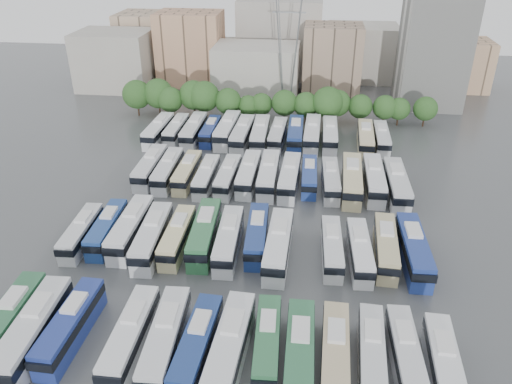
# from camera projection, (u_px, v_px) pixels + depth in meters

# --- Properties ---
(ground) EXTENTS (220.00, 220.00, 0.00)m
(ground) POSITION_uv_depth(u_px,v_px,m) (248.00, 226.00, 70.21)
(ground) COLOR #424447
(ground) RESTS_ON ground
(tree_line) EXTENTS (66.62, 8.00, 8.24)m
(tree_line) POSITION_uv_depth(u_px,v_px,m) (257.00, 101.00, 105.22)
(tree_line) COLOR black
(tree_line) RESTS_ON ground
(city_buildings) EXTENTS (102.00, 35.00, 20.00)m
(city_buildings) POSITION_uv_depth(u_px,v_px,m) (257.00, 51.00, 129.91)
(city_buildings) COLOR #9E998E
(city_buildings) RESTS_ON ground
(apartment_tower) EXTENTS (14.00, 14.00, 26.00)m
(apartment_tower) POSITION_uv_depth(u_px,v_px,m) (434.00, 47.00, 111.00)
(apartment_tower) COLOR silver
(apartment_tower) RESTS_ON ground
(electricity_pylon) EXTENTS (9.00, 6.91, 33.83)m
(electricity_pylon) POSITION_uv_depth(u_px,v_px,m) (289.00, 24.00, 104.69)
(electricity_pylon) COLOR slate
(electricity_pylon) RESTS_ON ground
(bus_r0_s0) EXTENTS (3.30, 12.63, 3.93)m
(bus_r0_s0) POSITION_uv_depth(u_px,v_px,m) (9.00, 321.00, 50.72)
(bus_r0_s0) COLOR #2A623E
(bus_r0_s0) RESTS_ON ground
(bus_r0_s1) EXTENTS (3.48, 13.37, 4.16)m
(bus_r0_s1) POSITION_uv_depth(u_px,v_px,m) (34.00, 330.00, 49.41)
(bus_r0_s1) COLOR silver
(bus_r0_s1) RESTS_ON ground
(bus_r0_s2) EXTENTS (2.82, 11.91, 3.72)m
(bus_r0_s2) POSITION_uv_depth(u_px,v_px,m) (70.00, 325.00, 50.33)
(bus_r0_s2) COLOR navy
(bus_r0_s2) RESTS_ON ground
(bus_r0_s4) EXTENTS (2.71, 12.02, 3.76)m
(bus_r0_s4) POSITION_uv_depth(u_px,v_px,m) (131.00, 335.00, 49.06)
(bus_r0_s4) COLOR silver
(bus_r0_s4) RESTS_ON ground
(bus_r0_s5) EXTENTS (3.27, 12.56, 3.91)m
(bus_r0_s5) POSITION_uv_depth(u_px,v_px,m) (166.00, 339.00, 48.51)
(bus_r0_s5) COLOR silver
(bus_r0_s5) RESTS_ON ground
(bus_r0_s6) EXTENTS (3.13, 11.93, 3.71)m
(bus_r0_s6) POSITION_uv_depth(u_px,v_px,m) (197.00, 345.00, 47.96)
(bus_r0_s6) COLOR navy
(bus_r0_s6) RESTS_ON ground
(bus_r0_s7) EXTENTS (3.46, 12.98, 4.03)m
(bus_r0_s7) POSITION_uv_depth(u_px,v_px,m) (230.00, 348.00, 47.46)
(bus_r0_s7) COLOR silver
(bus_r0_s7) RESTS_ON ground
(bus_r0_s8) EXTENTS (2.89, 11.03, 3.43)m
(bus_r0_s8) POSITION_uv_depth(u_px,v_px,m) (267.00, 342.00, 48.52)
(bus_r0_s8) COLOR #2E6C42
(bus_r0_s8) RESTS_ON ground
(bus_r0_s9) EXTENTS (2.85, 12.39, 3.88)m
(bus_r0_s9) POSITION_uv_depth(u_px,v_px,m) (300.00, 355.00, 46.80)
(bus_r0_s9) COLOR #2C6843
(bus_r0_s9) RESTS_ON ground
(bus_r0_s10) EXTENTS (2.90, 11.90, 3.71)m
(bus_r0_s10) POSITION_uv_depth(u_px,v_px,m) (335.00, 355.00, 46.88)
(bus_r0_s10) COLOR tan
(bus_r0_s10) RESTS_ON ground
(bus_r0_s11) EXTENTS (2.94, 11.03, 3.43)m
(bus_r0_s11) POSITION_uv_depth(u_px,v_px,m) (371.00, 353.00, 47.33)
(bus_r0_s11) COLOR silver
(bus_r0_s11) RESTS_ON ground
(bus_r0_s12) EXTENTS (2.69, 10.98, 3.42)m
(bus_r0_s12) POSITION_uv_depth(u_px,v_px,m) (405.00, 354.00, 47.18)
(bus_r0_s12) COLOR silver
(bus_r0_s12) RESTS_ON ground
(bus_r0_s13) EXTENTS (2.95, 11.50, 3.58)m
(bus_r0_s13) POSITION_uv_depth(u_px,v_px,m) (444.00, 367.00, 45.72)
(bus_r0_s13) COLOR silver
(bus_r0_s13) RESTS_ON ground
(bus_r1_s0) EXTENTS (2.92, 11.08, 3.45)m
(bus_r1_s0) POSITION_uv_depth(u_px,v_px,m) (82.00, 232.00, 65.67)
(bus_r1_s0) COLOR silver
(bus_r1_s0) RESTS_ON ground
(bus_r1_s1) EXTENTS (3.00, 11.42, 3.55)m
(bus_r1_s1) POSITION_uv_depth(u_px,v_px,m) (107.00, 228.00, 66.39)
(bus_r1_s1) COLOR navy
(bus_r1_s1) RESTS_ON ground
(bus_r1_s2) EXTENTS (2.94, 12.80, 4.01)m
(bus_r1_s2) POSITION_uv_depth(u_px,v_px,m) (131.00, 228.00, 66.09)
(bus_r1_s2) COLOR silver
(bus_r1_s2) RESTS_ON ground
(bus_r1_s3) EXTENTS (3.38, 12.81, 3.98)m
(bus_r1_s3) POSITION_uv_depth(u_px,v_px,m) (152.00, 236.00, 64.31)
(bus_r1_s3) COLOR silver
(bus_r1_s3) RESTS_ON ground
(bus_r1_s4) EXTENTS (2.61, 11.56, 3.62)m
(bus_r1_s4) POSITION_uv_depth(u_px,v_px,m) (177.00, 236.00, 64.69)
(bus_r1_s4) COLOR beige
(bus_r1_s4) RESTS_ON ground
(bus_r1_s5) EXTENTS (3.46, 13.07, 4.06)m
(bus_r1_s5) POSITION_uv_depth(u_px,v_px,m) (205.00, 233.00, 65.01)
(bus_r1_s5) COLOR #2F6E41
(bus_r1_s5) RESTS_ON ground
(bus_r1_s6) EXTENTS (3.09, 12.33, 3.84)m
(bus_r1_s6) POSITION_uv_depth(u_px,v_px,m) (229.00, 239.00, 63.84)
(bus_r1_s6) COLOR silver
(bus_r1_s6) RESTS_ON ground
(bus_r1_s7) EXTENTS (3.12, 11.84, 3.68)m
(bus_r1_s7) POSITION_uv_depth(u_px,v_px,m) (257.00, 234.00, 64.96)
(bus_r1_s7) COLOR navy
(bus_r1_s7) RESTS_ON ground
(bus_r1_s8) EXTENTS (3.09, 13.02, 4.07)m
(bus_r1_s8) POSITION_uv_depth(u_px,v_px,m) (278.00, 245.00, 62.59)
(bus_r1_s8) COLOR silver
(bus_r1_s8) RESTS_ON ground
(bus_r1_s10) EXTENTS (2.80, 11.15, 3.48)m
(bus_r1_s10) POSITION_uv_depth(u_px,v_px,m) (332.00, 247.00, 62.58)
(bus_r1_s10) COLOR silver
(bus_r1_s10) RESTS_ON ground
(bus_r1_s11) EXTENTS (2.96, 11.43, 3.56)m
(bus_r1_s11) POSITION_uv_depth(u_px,v_px,m) (360.00, 251.00, 61.85)
(bus_r1_s11) COLOR silver
(bus_r1_s11) RESTS_ON ground
(bus_r1_s12) EXTENTS (3.20, 12.00, 3.73)m
(bus_r1_s12) POSITION_uv_depth(u_px,v_px,m) (386.00, 246.00, 62.53)
(bus_r1_s12) COLOR #C0B484
(bus_r1_s12) RESTS_ON ground
(bus_r1_s13) EXTENTS (3.07, 12.88, 4.02)m
(bus_r1_s13) POSITION_uv_depth(u_px,v_px,m) (414.00, 249.00, 61.73)
(bus_r1_s13) COLOR navy
(bus_r1_s13) RESTS_ON ground
(bus_r2_s1) EXTENTS (2.83, 12.46, 3.90)m
(bus_r2_s1) POSITION_uv_depth(u_px,v_px,m) (150.00, 167.00, 82.60)
(bus_r2_s1) COLOR silver
(bus_r2_s1) RESTS_ON ground
(bus_r2_s2) EXTENTS (2.85, 12.18, 3.81)m
(bus_r2_s2) POSITION_uv_depth(u_px,v_px,m) (168.00, 170.00, 81.68)
(bus_r2_s2) COLOR silver
(bus_r2_s2) RESTS_ON ground
(bus_r2_s3) EXTENTS (2.61, 11.54, 3.61)m
(bus_r2_s3) POSITION_uv_depth(u_px,v_px,m) (187.00, 172.00, 81.31)
(bus_r2_s3) COLOR beige
(bus_r2_s3) RESTS_ON ground
(bus_r2_s4) EXTENTS (2.49, 11.30, 3.54)m
(bus_r2_s4) POSITION_uv_depth(u_px,v_px,m) (206.00, 176.00, 79.95)
(bus_r2_s4) COLOR silver
(bus_r2_s4) RESTS_ON ground
(bus_r2_s5) EXTENTS (2.83, 11.57, 3.61)m
(bus_r2_s5) POSITION_uv_depth(u_px,v_px,m) (228.00, 176.00, 79.81)
(bus_r2_s5) COLOR silver
(bus_r2_s5) RESTS_ON ground
(bus_r2_s6) EXTENTS (2.84, 12.35, 3.86)m
(bus_r2_s6) POSITION_uv_depth(u_px,v_px,m) (249.00, 173.00, 80.48)
(bus_r2_s6) COLOR silver
(bus_r2_s6) RESTS_ON ground
(bus_r2_s7) EXTENTS (2.92, 12.92, 4.05)m
(bus_r2_s7) POSITION_uv_depth(u_px,v_px,m) (269.00, 174.00, 79.97)
(bus_r2_s7) COLOR silver
(bus_r2_s7) RESTS_ON ground
(bus_r2_s8) EXTENTS (3.13, 12.71, 3.97)m
(bus_r2_s8) POSITION_uv_depth(u_px,v_px,m) (290.00, 177.00, 79.35)
(bus_r2_s8) COLOR silver
(bus_r2_s8) RESTS_ON ground
(bus_r2_s9) EXTENTS (2.61, 11.06, 3.46)m
(bus_r2_s9) POSITION_uv_depth(u_px,v_px,m) (309.00, 176.00, 80.15)
(bus_r2_s9) COLOR navy
(bus_r2_s9) RESTS_ON ground
(bus_r2_s10) EXTENTS (2.98, 11.67, 3.63)m
(bus_r2_s10) POSITION_uv_depth(u_px,v_px,m) (331.00, 180.00, 78.76)
(bus_r2_s10) COLOR silver
(bus_r2_s10) RESTS_ON ground
(bus_r2_s11) EXTENTS (3.41, 13.69, 4.27)m
(bus_r2_s11) POSITION_uv_depth(u_px,v_px,m) (352.00, 179.00, 78.18)
(bus_r2_s11) COLOR beige
(bus_r2_s11) RESTS_ON ground
(bus_r2_s12) EXTENTS (2.88, 13.07, 4.10)m
(bus_r2_s12) POSITION_uv_depth(u_px,v_px,m) (374.00, 179.00, 78.44)
(bus_r2_s12) COLOR silver
(bus_r2_s12) RESTS_ON ground
(bus_r2_s13) EXTENTS (3.06, 13.34, 4.17)m
(bus_r2_s13) POSITION_uv_depth(u_px,v_px,m) (397.00, 184.00, 76.84)
(bus_r2_s13) COLOR silver
(bus_r2_s13) RESTS_ON ground
(bus_r3_s0) EXTENTS (3.14, 12.74, 3.97)m
(bus_r3_s0) POSITION_uv_depth(u_px,v_px,m) (159.00, 130.00, 96.93)
(bus_r3_s0) COLOR silver
(bus_r3_s0) RESTS_ON ground
(bus_r3_s1) EXTENTS (2.63, 11.62, 3.64)m
(bus_r3_s1) POSITION_uv_depth(u_px,v_px,m) (176.00, 130.00, 97.66)
(bus_r3_s1) COLOR silver
(bus_r3_s1) RESTS_ON ground
(bus_r3_s2) EXTENTS (2.84, 12.89, 4.04)m
(bus_r3_s2) POSITION_uv_depth(u_px,v_px,m) (194.00, 130.00, 96.90)
(bus_r3_s2) COLOR silver
(bus_r3_s2) RESTS_ON ground
(bus_r3_s3) EXTENTS (2.46, 11.08, 3.47)m
(bus_r3_s3) POSITION_uv_depth(u_px,v_px,m) (210.00, 131.00, 97.31)
(bus_r3_s3) COLOR navy
(bus_r3_s3) RESTS_ON ground
(bus_r3_s4) EXTENTS (3.43, 13.59, 4.23)m
(bus_r3_s4) POSITION_uv_depth(u_px,v_px,m) (227.00, 130.00, 96.90)
(bus_r3_s4) COLOR silver
(bus_r3_s4) RESTS_ON ground
(bus_r3_s5) EXTENTS (3.34, 13.26, 4.13)m
(bus_r3_s5) POSITION_uv_depth(u_px,v_px,m) (242.00, 134.00, 95.14)
(bus_r3_s5) COLOR silver
(bus_r3_s5) RESTS_ON ground
(bus_r3_s6) EXTENTS (3.14, 13.18, 4.12)m
(bus_r3_s6) POSITION_uv_depth(u_px,v_px,m) (260.00, 134.00, 95.15)
(bus_r3_s6) COLOR silver
(bus_r3_s6) RESTS_ON ground
(bus_r3_s7) EXTENTS (3.04, 12.07, 3.76)m
(bus_r3_s7) POSITION_uv_depth(u_px,v_px,m) (278.00, 135.00, 95.28)
(bus_r3_s7) COLOR silver
(bus_r3_s7) RESTS_ON ground
(bus_r3_s8) EXTENTS (2.95, 12.82, 4.01)m
(bus_r3_s8) POSITION_uv_depth(u_px,v_px,m) (295.00, 134.00, 95.32)
(bus_r3_s8) COLOR navy
(bus_r3_s8) RESTS_ON ground
(bus_r3_s9) EXTENTS (3.17, 13.33, 4.16)m
(bus_r3_s9) POSITION_uv_depth(u_px,v_px,m) (312.00, 133.00, 95.24)
(bus_r3_s9) COLOR silver
(bus_r3_s9) RESTS_ON ground
(bus_r3_s10) EXTENTS (2.77, 12.64, 3.97)m
(bus_r3_s10) POSITION_uv_depth(u_px,v_px,m) (330.00, 135.00, 95.03)
(bus_r3_s10) COLOR silver
(bus_r3_s10) RESTS_ON ground
(bus_r3_s12) EXTENTS (3.21, 12.72, 3.96)m
(bus_r3_s12) POSITION_uv_depth(u_px,v_px,m) (365.00, 138.00, 93.47)
(bus_r3_s12) COLOR beige
(bus_r3_s12) RESTS_ON ground
(bus_r3_s13) EXTENTS (2.72, 11.73, 3.67)m
(bus_r3_s13) POSITION_uv_depth(u_px,v_px,m) (382.00, 138.00, 93.92)
(bus_r3_s13) COLOR silver
(bus_r3_s13) RESTS_ON ground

